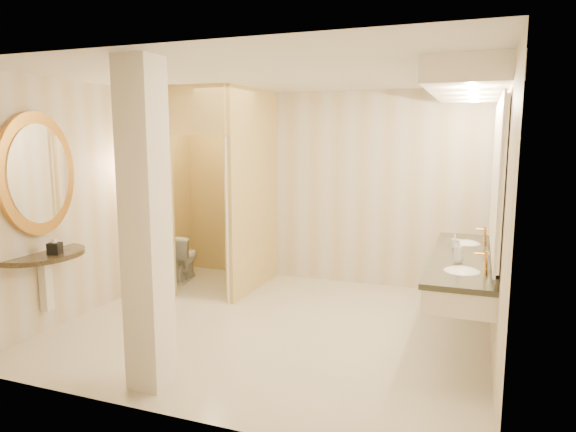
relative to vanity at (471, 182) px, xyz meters
name	(u,v)px	position (x,y,z in m)	size (l,w,h in m)	color
floor	(274,326)	(-1.98, -0.40, -1.63)	(4.50, 4.50, 0.00)	beige
ceiling	(273,76)	(-1.98, -0.40, 1.07)	(4.50, 4.50, 0.00)	silver
wall_back	(326,188)	(-1.98, 1.60, -0.28)	(4.50, 0.02, 2.70)	beige
wall_front	(167,240)	(-1.98, -2.40, -0.28)	(4.50, 0.02, 2.70)	beige
wall_left	(103,197)	(-4.23, -0.40, -0.28)	(0.02, 4.00, 2.70)	beige
wall_right	(500,217)	(0.27, -0.40, -0.28)	(0.02, 4.00, 2.70)	beige
toilet_closet	(222,190)	(-3.10, 0.57, -0.24)	(1.50, 1.55, 2.70)	#EDD57C
wall_sconce	(145,164)	(-3.90, 0.03, 0.10)	(0.14, 0.14, 0.42)	#CA8C40
vanity	(471,182)	(0.00, 0.00, 0.00)	(0.75, 2.62, 2.09)	white
console_shelf	(39,208)	(-4.19, -1.42, -0.29)	(0.98, 0.98, 1.94)	black
pillar	(146,228)	(-2.43, -2.03, -0.28)	(0.31, 0.31, 2.70)	white
tissue_box	(55,248)	(-4.00, -1.43, -0.69)	(0.12, 0.12, 0.12)	black
toilet	(182,257)	(-3.93, 0.84, -1.29)	(0.38, 0.67, 0.68)	white
soap_bottle_a	(454,241)	(-0.14, 0.35, -0.68)	(0.07, 0.07, 0.15)	beige
soap_bottle_b	(459,252)	(-0.08, -0.12, -0.70)	(0.08, 0.08, 0.11)	silver
soap_bottle_c	(458,251)	(-0.08, -0.37, -0.64)	(0.09, 0.09, 0.23)	#C6B28C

